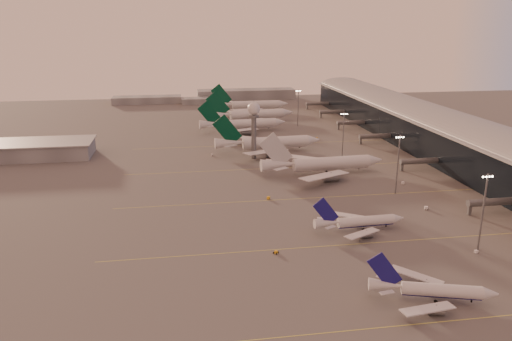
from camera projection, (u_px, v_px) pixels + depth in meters
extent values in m
plane|color=#525050|center=(298.00, 263.00, 148.39)|extent=(700.00, 700.00, 0.00)
cube|color=#CCC548|center=(454.00, 320.00, 119.73)|extent=(180.00, 0.25, 0.02)
cube|color=#CCC548|center=(381.00, 242.00, 162.34)|extent=(180.00, 0.25, 0.02)
cube|color=#CCC548|center=(338.00, 197.00, 204.94)|extent=(180.00, 0.25, 0.02)
cube|color=#CCC548|center=(310.00, 167.00, 247.55)|extent=(180.00, 0.25, 0.02)
cube|color=#CCC548|center=(288.00, 143.00, 294.88)|extent=(180.00, 0.25, 0.02)
cube|color=black|center=(447.00, 139.00, 266.11)|extent=(36.00, 360.00, 18.00)
cylinder|color=gray|center=(449.00, 122.00, 263.55)|extent=(10.08, 360.00, 10.08)
cube|color=gray|center=(449.00, 122.00, 263.49)|extent=(40.00, 362.00, 0.80)
cylinder|color=slate|center=(495.00, 202.00, 185.88)|extent=(22.00, 2.80, 2.80)
cube|color=slate|center=(470.00, 209.00, 185.04)|extent=(1.20, 1.20, 4.40)
cylinder|color=slate|center=(422.00, 161.00, 240.79)|extent=(22.00, 2.80, 2.80)
cube|color=slate|center=(402.00, 166.00, 239.95)|extent=(1.20, 1.20, 4.40)
cylinder|color=slate|center=(377.00, 136.00, 293.81)|extent=(22.00, 2.80, 2.80)
cube|color=slate|center=(361.00, 140.00, 292.97)|extent=(1.20, 1.20, 4.40)
cylinder|color=slate|center=(353.00, 122.00, 333.57)|extent=(22.00, 2.80, 2.80)
cube|color=slate|center=(338.00, 126.00, 332.73)|extent=(1.20, 1.20, 4.40)
cylinder|color=slate|center=(334.00, 112.00, 373.33)|extent=(22.00, 2.80, 2.80)
cube|color=slate|center=(321.00, 115.00, 372.49)|extent=(1.20, 1.20, 4.40)
cylinder|color=slate|center=(319.00, 104.00, 411.20)|extent=(22.00, 2.80, 2.80)
cube|color=slate|center=(307.00, 107.00, 410.36)|extent=(1.20, 1.20, 4.40)
cube|color=slate|center=(13.00, 151.00, 261.84)|extent=(80.00, 25.00, 8.00)
cube|color=gray|center=(12.00, 143.00, 260.65)|extent=(82.00, 27.00, 0.60)
cylinder|color=slate|center=(254.00, 138.00, 259.61)|extent=(2.60, 2.60, 22.00)
cylinder|color=slate|center=(254.00, 116.00, 256.33)|extent=(5.20, 5.20, 1.20)
sphere|color=silver|center=(254.00, 109.00, 255.22)|extent=(6.40, 6.40, 6.40)
cylinder|color=slate|center=(254.00, 101.00, 254.16)|extent=(0.16, 0.16, 2.00)
cylinder|color=slate|center=(483.00, 213.00, 153.50)|extent=(0.56, 0.56, 25.00)
cube|color=slate|center=(488.00, 175.00, 150.07)|extent=(3.60, 0.25, 0.25)
sphere|color=#FFEABF|center=(483.00, 177.00, 149.96)|extent=(0.56, 0.56, 0.56)
sphere|color=#FFEABF|center=(486.00, 177.00, 150.11)|extent=(0.56, 0.56, 0.56)
sphere|color=#FFEABF|center=(489.00, 177.00, 150.26)|extent=(0.56, 0.56, 0.56)
sphere|color=#FFEABF|center=(492.00, 176.00, 150.41)|extent=(0.56, 0.56, 0.56)
cylinder|color=slate|center=(398.00, 165.00, 205.12)|extent=(0.56, 0.56, 25.00)
cube|color=slate|center=(400.00, 136.00, 201.70)|extent=(3.60, 0.25, 0.25)
sphere|color=#FFEABF|center=(397.00, 137.00, 201.59)|extent=(0.56, 0.56, 0.56)
sphere|color=#FFEABF|center=(399.00, 137.00, 201.74)|extent=(0.56, 0.56, 0.56)
sphere|color=#FFEABF|center=(401.00, 137.00, 201.89)|extent=(0.56, 0.56, 0.56)
sphere|color=#FFEABF|center=(404.00, 137.00, 202.04)|extent=(0.56, 0.56, 0.56)
cylinder|color=slate|center=(343.00, 136.00, 256.44)|extent=(0.56, 0.56, 25.00)
cube|color=slate|center=(344.00, 113.00, 253.02)|extent=(3.60, 0.25, 0.25)
sphere|color=#FFEABF|center=(341.00, 114.00, 252.91)|extent=(0.56, 0.56, 0.56)
sphere|color=#FFEABF|center=(343.00, 114.00, 253.06)|extent=(0.56, 0.56, 0.56)
sphere|color=#FFEABF|center=(345.00, 114.00, 253.21)|extent=(0.56, 0.56, 0.56)
sphere|color=#FFEABF|center=(347.00, 114.00, 253.36)|extent=(0.56, 0.56, 0.56)
cylinder|color=slate|center=(298.00, 108.00, 341.35)|extent=(0.56, 0.56, 25.00)
cube|color=slate|center=(299.00, 90.00, 337.93)|extent=(3.60, 0.25, 0.25)
sphere|color=#FFEABF|center=(296.00, 91.00, 337.82)|extent=(0.56, 0.56, 0.56)
sphere|color=#FFEABF|center=(298.00, 91.00, 337.97)|extent=(0.56, 0.56, 0.56)
sphere|color=#FFEABF|center=(299.00, 91.00, 338.12)|extent=(0.56, 0.56, 0.56)
sphere|color=#FFEABF|center=(301.00, 91.00, 338.27)|extent=(0.56, 0.56, 0.56)
cube|color=slate|center=(147.00, 100.00, 441.52)|extent=(60.00, 18.00, 6.00)
cube|color=slate|center=(246.00, 94.00, 464.02)|extent=(90.00, 20.00, 9.00)
cube|color=slate|center=(204.00, 101.00, 439.67)|extent=(40.00, 15.00, 5.00)
cylinder|color=silver|center=(441.00, 292.00, 127.06)|extent=(20.00, 9.01, 3.38)
cylinder|color=navy|center=(441.00, 295.00, 127.27)|extent=(19.35, 7.99, 2.44)
cone|color=silver|center=(490.00, 295.00, 125.49)|extent=(4.66, 4.36, 3.38)
cone|color=silver|center=(385.00, 287.00, 128.80)|extent=(8.96, 5.66, 3.38)
cube|color=silver|center=(428.00, 311.00, 119.96)|extent=(14.75, 6.04, 1.06)
cylinder|color=slate|center=(436.00, 312.00, 121.95)|extent=(4.32, 3.22, 2.20)
cube|color=slate|center=(436.00, 309.00, 121.68)|extent=(0.32, 0.29, 1.35)
cube|color=silver|center=(416.00, 277.00, 135.78)|extent=(12.54, 12.51, 1.06)
cylinder|color=slate|center=(426.00, 286.00, 134.03)|extent=(4.32, 3.22, 2.20)
cube|color=slate|center=(426.00, 283.00, 133.76)|extent=(0.32, 0.29, 1.35)
cube|color=navy|center=(384.00, 272.00, 127.66)|extent=(8.98, 3.00, 10.09)
cube|color=silver|center=(387.00, 294.00, 125.12)|extent=(4.03, 2.03, 0.22)
cube|color=silver|center=(383.00, 279.00, 132.42)|extent=(3.80, 3.68, 0.22)
cylinder|color=black|center=(471.00, 302.00, 126.72)|extent=(0.45, 0.45, 0.89)
cylinder|color=black|center=(432.00, 295.00, 129.78)|extent=(1.07, 0.71, 0.98)
cylinder|color=black|center=(436.00, 304.00, 126.06)|extent=(1.07, 0.71, 0.98)
cylinder|color=silver|center=(366.00, 222.00, 171.36)|extent=(20.22, 4.28, 3.42)
cylinder|color=navy|center=(366.00, 224.00, 171.58)|extent=(19.77, 3.31, 2.46)
cone|color=silver|center=(398.00, 220.00, 173.64)|extent=(4.03, 3.58, 3.42)
cone|color=silver|center=(326.00, 224.00, 168.53)|extent=(8.56, 3.78, 3.42)
cube|color=silver|center=(362.00, 235.00, 162.68)|extent=(14.23, 10.27, 1.08)
cylinder|color=slate|center=(366.00, 236.00, 165.46)|extent=(3.98, 2.39, 2.22)
cube|color=slate|center=(366.00, 233.00, 165.19)|extent=(0.28, 0.24, 1.37)
cube|color=silver|center=(343.00, 216.00, 178.50)|extent=(14.56, 9.30, 1.08)
cylinder|color=slate|center=(352.00, 222.00, 177.54)|extent=(3.98, 2.39, 2.22)
cube|color=slate|center=(352.00, 219.00, 177.26)|extent=(0.28, 0.24, 1.37)
cube|color=navy|center=(326.00, 213.00, 167.24)|extent=(9.39, 0.72, 10.19)
cube|color=silver|center=(330.00, 229.00, 164.85)|extent=(4.11, 3.13, 0.23)
cube|color=silver|center=(323.00, 220.00, 172.16)|extent=(4.15, 2.89, 0.23)
cylinder|color=black|center=(386.00, 227.00, 173.48)|extent=(0.45, 0.45, 0.90)
cylinder|color=black|center=(359.00, 227.00, 173.56)|extent=(1.01, 0.49, 0.99)
cylinder|color=black|center=(363.00, 231.00, 169.84)|extent=(1.01, 0.49, 0.99)
cylinder|color=silver|center=(331.00, 165.00, 235.10)|extent=(37.32, 8.05, 5.79)
cylinder|color=silver|center=(331.00, 168.00, 235.48)|extent=(36.48, 6.38, 4.17)
cone|color=silver|center=(375.00, 163.00, 239.69)|extent=(7.51, 6.22, 5.79)
cone|color=silver|center=(277.00, 167.00, 229.45)|extent=(15.86, 6.73, 5.79)
cube|color=silver|center=(324.00, 178.00, 219.11)|extent=(25.88, 19.15, 1.72)
cylinder|color=slate|center=(331.00, 180.00, 224.11)|extent=(7.39, 4.19, 3.76)
cube|color=slate|center=(331.00, 177.00, 223.73)|extent=(0.29, 0.25, 2.31)
cube|color=silver|center=(303.00, 160.00, 247.93)|extent=(26.74, 16.62, 1.72)
cylinder|color=slate|center=(314.00, 166.00, 246.12)|extent=(7.39, 4.19, 3.76)
cube|color=slate|center=(314.00, 163.00, 245.74)|extent=(0.29, 0.25, 2.31)
cube|color=#B7B9C0|center=(276.00, 153.00, 227.34)|extent=(16.03, 1.31, 17.17)
cube|color=silver|center=(281.00, 171.00, 222.64)|extent=(7.56, 5.87, 0.23)
cube|color=silver|center=(273.00, 163.00, 236.05)|extent=(7.65, 5.22, 0.23)
cylinder|color=black|center=(359.00, 171.00, 239.03)|extent=(0.47, 0.47, 0.93)
cylinder|color=black|center=(323.00, 172.00, 237.40)|extent=(1.05, 0.53, 1.03)
cylinder|color=black|center=(326.00, 174.00, 233.56)|extent=(1.05, 0.53, 1.03)
cylinder|color=silver|center=(275.00, 144.00, 275.68)|extent=(36.97, 8.07, 5.92)
cylinder|color=silver|center=(275.00, 146.00, 276.06)|extent=(36.14, 6.37, 4.26)
cone|color=silver|center=(313.00, 142.00, 280.17)|extent=(7.44, 6.32, 5.92)
cone|color=silver|center=(229.00, 145.00, 270.13)|extent=(15.70, 6.81, 5.92)
cube|color=silver|center=(266.00, 154.00, 259.68)|extent=(25.95, 19.13, 1.75)
cylinder|color=slate|center=(273.00, 156.00, 264.70)|extent=(7.31, 4.26, 3.85)
cube|color=slate|center=(273.00, 153.00, 264.31)|extent=(0.32, 0.27, 2.37)
cube|color=silver|center=(254.00, 140.00, 288.57)|extent=(26.78, 16.71, 1.75)
cylinder|color=slate|center=(263.00, 146.00, 286.77)|extent=(7.31, 4.26, 3.85)
cube|color=slate|center=(263.00, 143.00, 286.37)|extent=(0.32, 0.27, 2.37)
cube|color=#023622|center=(227.00, 132.00, 267.96)|extent=(16.27, 1.31, 17.51)
cube|color=silver|center=(231.00, 148.00, 263.39)|extent=(7.49, 5.80, 0.26)
cube|color=silver|center=(226.00, 142.00, 276.68)|extent=(7.58, 5.19, 0.26)
cylinder|color=black|center=(299.00, 149.00, 279.58)|extent=(0.51, 0.51, 1.02)
cylinder|color=black|center=(269.00, 150.00, 278.21)|extent=(1.15, 0.58, 1.12)
cylinder|color=black|center=(271.00, 152.00, 274.00)|extent=(1.15, 0.58, 1.12)
cylinder|color=silver|center=(249.00, 125.00, 326.93)|extent=(35.78, 8.60, 5.72)
cylinder|color=silver|center=(249.00, 127.00, 327.29)|extent=(34.95, 6.95, 4.11)
cone|color=silver|center=(280.00, 124.00, 331.72)|extent=(7.30, 6.26, 5.72)
cone|color=silver|center=(211.00, 126.00, 321.02)|extent=(15.28, 6.91, 5.72)
cube|color=silver|center=(241.00, 132.00, 311.35)|extent=(24.87, 18.92, 1.69)
cylinder|color=slate|center=(246.00, 134.00, 316.29)|extent=(7.14, 4.26, 3.71)
cube|color=slate|center=(246.00, 132.00, 315.90)|extent=(0.31, 0.27, 2.29)
cube|color=silver|center=(232.00, 123.00, 339.11)|extent=(25.99, 15.65, 1.69)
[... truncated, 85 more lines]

